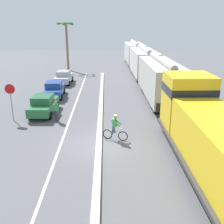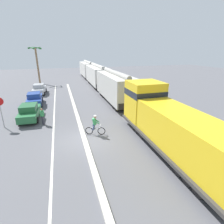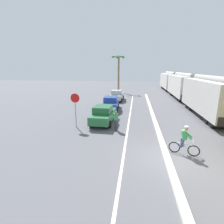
# 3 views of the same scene
# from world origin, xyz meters

# --- Properties ---
(ground_plane) EXTENTS (120.00, 120.00, 0.00)m
(ground_plane) POSITION_xyz_m (0.00, 0.00, 0.00)
(ground_plane) COLOR #56565B
(median_curb) EXTENTS (0.36, 36.00, 0.16)m
(median_curb) POSITION_xyz_m (0.00, 6.00, 0.08)
(median_curb) COLOR beige
(median_curb) RESTS_ON ground
(lane_stripe) EXTENTS (0.14, 36.00, 0.01)m
(lane_stripe) POSITION_xyz_m (-2.40, 6.00, 0.00)
(lane_stripe) COLOR silver
(lane_stripe) RESTS_ON ground
(locomotive) EXTENTS (3.10, 11.61, 4.20)m
(locomotive) POSITION_xyz_m (5.68, -2.46, 1.80)
(locomotive) COLOR gold
(locomotive) RESTS_ON ground
(hopper_car_lead) EXTENTS (2.90, 10.60, 4.18)m
(hopper_car_lead) POSITION_xyz_m (5.68, 9.70, 2.08)
(hopper_car_lead) COLOR #B1AFA7
(hopper_car_lead) RESTS_ON ground
(hopper_car_middle) EXTENTS (2.90, 10.60, 4.18)m
(hopper_car_middle) POSITION_xyz_m (5.68, 21.30, 2.08)
(hopper_car_middle) COLOR beige
(hopper_car_middle) RESTS_ON ground
(hopper_car_trailing) EXTENTS (2.90, 10.60, 4.18)m
(hopper_car_trailing) POSITION_xyz_m (5.68, 32.90, 2.08)
(hopper_car_trailing) COLOR beige
(hopper_car_trailing) RESTS_ON ground
(parked_car_green) EXTENTS (1.94, 4.25, 1.62)m
(parked_car_green) POSITION_xyz_m (-4.70, 5.95, 0.82)
(parked_car_green) COLOR #286B3D
(parked_car_green) RESTS_ON ground
(parked_car_blue) EXTENTS (1.97, 4.27, 1.62)m
(parked_car_blue) POSITION_xyz_m (-4.80, 11.26, 0.82)
(parked_car_blue) COLOR #28479E
(parked_car_blue) RESTS_ON ground
(parked_car_silver) EXTENTS (1.97, 4.27, 1.62)m
(parked_car_silver) POSITION_xyz_m (-4.75, 17.49, 0.82)
(parked_car_silver) COLOR #B7BABF
(parked_car_silver) RESTS_ON ground
(cyclist) EXTENTS (1.63, 0.70, 1.71)m
(cyclist) POSITION_xyz_m (1.02, 0.68, 0.82)
(cyclist) COLOR black
(cyclist) RESTS_ON ground
(stop_sign) EXTENTS (0.76, 0.08, 2.88)m
(stop_sign) POSITION_xyz_m (-6.78, 4.50, 2.02)
(stop_sign) COLOR gray
(stop_sign) RESTS_ON ground
(palm_tree_near) EXTENTS (2.65, 2.73, 7.51)m
(palm_tree_near) POSITION_xyz_m (-5.54, 27.55, 5.37)
(palm_tree_near) COLOR #846647
(palm_tree_near) RESTS_ON ground
(pedestrian_by_cars) EXTENTS (0.34, 0.22, 1.62)m
(pedestrian_by_cars) POSITION_xyz_m (-3.34, 4.17, 0.85)
(pedestrian_by_cars) COLOR #33333D
(pedestrian_by_cars) RESTS_ON ground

